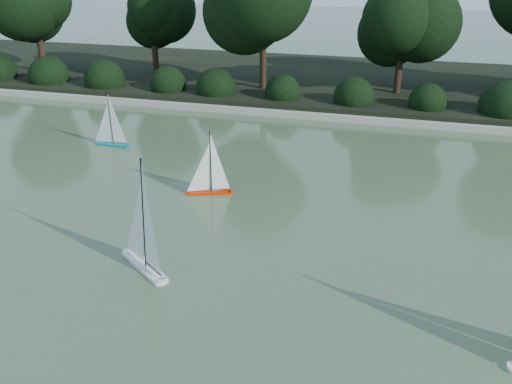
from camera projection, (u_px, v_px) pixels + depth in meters
ground at (263, 313)px, 7.32m from camera, size 80.00×80.00×0.00m
pond_coping at (352, 118)px, 15.22m from camera, size 40.00×0.35×0.18m
far_bank at (368, 84)px, 18.72m from camera, size 40.00×8.00×0.30m
tree_line at (413, 11)px, 16.04m from camera, size 26.31×3.93×4.39m
shrub_hedge at (357, 97)px, 15.87m from camera, size 29.10×1.10×1.10m
sailboat_white_a at (140, 248)px, 8.31m from camera, size 1.16×0.94×1.82m
sailboat_orange at (205, 183)px, 10.75m from camera, size 0.95×0.45×1.32m
sailboat_teal at (109, 136)px, 13.38m from camera, size 1.02×0.21×1.39m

